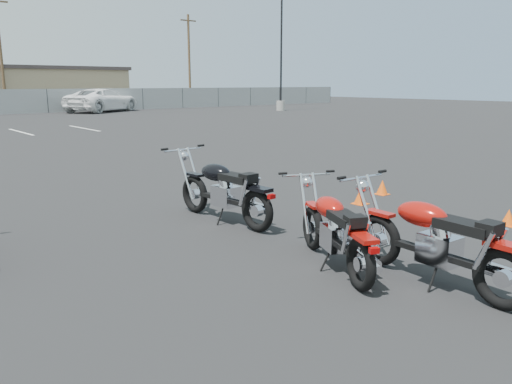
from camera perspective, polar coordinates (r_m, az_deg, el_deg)
ground at (r=7.06m, az=1.87°, el=-6.19°), size 120.00×120.00×0.00m
motorcycle_second_black at (r=8.18m, az=-3.62°, el=0.18°), size 0.91×2.35×1.15m
motorcycle_third_red at (r=6.21m, az=9.08°, el=-4.36°), size 1.30×2.07×1.04m
motorcycle_rear_red at (r=5.95m, az=19.94°, el=-5.30°), size 0.90×2.32×1.13m
training_cone_near at (r=10.56m, az=14.23°, el=0.53°), size 0.25×0.25×0.30m
training_cone_far at (r=9.63m, az=11.86°, el=-0.45°), size 0.26×0.26×0.31m
training_cone_extra at (r=9.00m, az=26.90°, el=-2.59°), size 0.22×0.22×0.27m
light_pole_east at (r=41.93m, az=2.87°, el=13.35°), size 0.80×0.70×11.17m
tan_building_east at (r=51.09m, az=-23.72°, el=10.91°), size 14.40×9.40×3.70m
utility_pole_c at (r=45.29m, az=-27.18°, el=14.14°), size 1.80×0.24×9.00m
utility_pole_d at (r=53.30m, az=-7.64°, el=14.88°), size 1.80×0.24×9.00m
white_van at (r=41.85m, az=-17.20°, el=10.70°), size 6.30×7.99×2.85m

